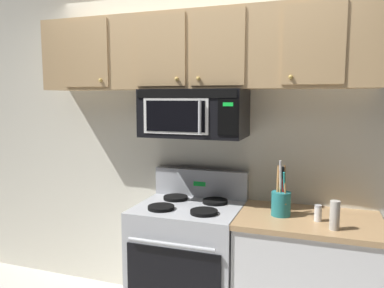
% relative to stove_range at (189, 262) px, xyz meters
% --- Properties ---
extents(back_wall, '(5.20, 0.10, 2.70)m').
position_rel_stove_range_xyz_m(back_wall, '(0.00, 0.37, 0.88)').
color(back_wall, silver).
rests_on(back_wall, ground_plane).
extents(stove_range, '(0.76, 0.69, 1.12)m').
position_rel_stove_range_xyz_m(stove_range, '(0.00, 0.00, 0.00)').
color(stove_range, '#B7BABF').
rests_on(stove_range, ground_plane).
extents(over_range_microwave, '(0.76, 0.43, 0.35)m').
position_rel_stove_range_xyz_m(over_range_microwave, '(-0.00, 0.12, 1.11)').
color(over_range_microwave, black).
extents(upper_cabinets, '(2.50, 0.36, 0.55)m').
position_rel_stove_range_xyz_m(upper_cabinets, '(-0.00, 0.15, 1.56)').
color(upper_cabinets, tan).
extents(counter_segment, '(0.93, 0.65, 0.90)m').
position_rel_stove_range_xyz_m(counter_segment, '(0.84, 0.01, -0.02)').
color(counter_segment, silver).
rests_on(counter_segment, ground_plane).
extents(utensil_crock_teal, '(0.13, 0.13, 0.38)m').
position_rel_stove_range_xyz_m(utensil_crock_teal, '(0.66, -0.01, 0.53)').
color(utensil_crock_teal, teal).
rests_on(utensil_crock_teal, counter_segment).
extents(salt_shaker, '(0.05, 0.05, 0.11)m').
position_rel_stove_range_xyz_m(salt_shaker, '(0.90, -0.05, 0.48)').
color(salt_shaker, white).
rests_on(salt_shaker, counter_segment).
extents(pepper_mill, '(0.06, 0.06, 0.18)m').
position_rel_stove_range_xyz_m(pepper_mill, '(0.99, -0.19, 0.52)').
color(pepper_mill, '#B7B2A8').
rests_on(pepper_mill, counter_segment).
extents(spice_jar, '(0.04, 0.04, 0.09)m').
position_rel_stove_range_xyz_m(spice_jar, '(0.63, 0.19, 0.48)').
color(spice_jar, '#4C7F33').
rests_on(spice_jar, counter_segment).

